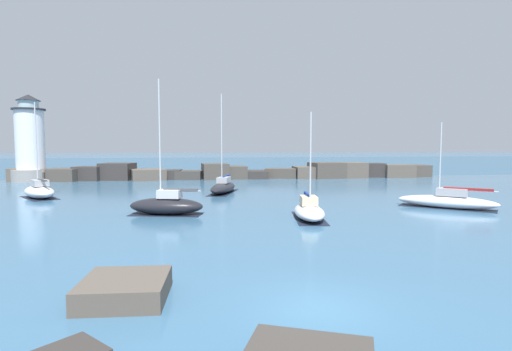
# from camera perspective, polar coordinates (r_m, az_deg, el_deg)

# --- Properties ---
(ground_plane) EXTENTS (600.00, 600.00, 0.00)m
(ground_plane) POSITION_cam_1_polar(r_m,az_deg,el_deg) (13.92, 9.07, -18.13)
(ground_plane) COLOR #3D6B8E
(open_sea_beyond) EXTENTS (400.00, 116.00, 0.01)m
(open_sea_beyond) POSITION_cam_1_polar(r_m,az_deg,el_deg) (123.96, -6.48, 1.80)
(open_sea_beyond) COLOR #2D5B7F
(open_sea_beyond) RESTS_ON ground
(breakwater_jetty) EXTENTS (66.80, 6.57, 2.60)m
(breakwater_jetty) POSITION_cam_1_polar(r_m,az_deg,el_deg) (64.37, -2.06, 0.48)
(breakwater_jetty) COLOR brown
(breakwater_jetty) RESTS_ON ground
(lighthouse) EXTENTS (5.34, 5.34, 12.78)m
(lighthouse) POSITION_cam_1_polar(r_m,az_deg,el_deg) (67.87, -29.57, 3.89)
(lighthouse) COLOR gray
(lighthouse) RESTS_ON ground
(foreground_rocks) EXTENTS (8.73, 8.65, 0.76)m
(foreground_rocks) POSITION_cam_1_polar(r_m,az_deg,el_deg) (12.32, -12.08, -19.45)
(foreground_rocks) COLOR #423D38
(foreground_rocks) RESTS_ON ground
(sailboat_moored_0) EXTENTS (4.24, 7.79, 10.98)m
(sailboat_moored_0) POSITION_cam_1_polar(r_m,az_deg,el_deg) (45.11, -4.72, -1.63)
(sailboat_moored_0) COLOR black
(sailboat_moored_0) RESTS_ON ground
(sailboat_moored_1) EXTENTS (6.11, 3.52, 10.34)m
(sailboat_moored_1) POSITION_cam_1_polar(r_m,az_deg,el_deg) (31.56, -12.65, -4.11)
(sailboat_moored_1) COLOR black
(sailboat_moored_1) RESTS_ON ground
(sailboat_moored_2) EXTENTS (7.30, 6.67, 7.28)m
(sailboat_moored_2) POSITION_cam_1_polar(r_m,az_deg,el_deg) (37.65, 25.63, -3.28)
(sailboat_moored_2) COLOR white
(sailboat_moored_2) RESTS_ON ground
(sailboat_moored_3) EXTENTS (5.25, 6.07, 9.66)m
(sailboat_moored_3) POSITION_cam_1_polar(r_m,az_deg,el_deg) (46.00, -28.55, -1.96)
(sailboat_moored_3) COLOR white
(sailboat_moored_3) RESTS_ON ground
(sailboat_moored_4) EXTENTS (2.93, 6.19, 7.68)m
(sailboat_moored_4) POSITION_cam_1_polar(r_m,az_deg,el_deg) (29.46, 7.59, -4.96)
(sailboat_moored_4) COLOR silver
(sailboat_moored_4) RESTS_ON ground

